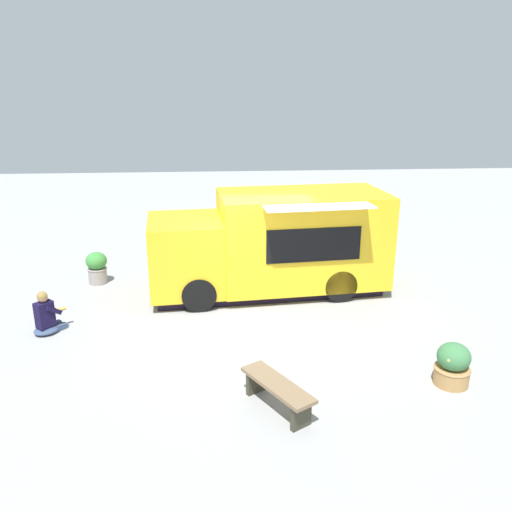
{
  "coord_description": "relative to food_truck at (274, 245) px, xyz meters",
  "views": [
    {
      "loc": [
        10.4,
        -0.87,
        4.74
      ],
      "look_at": [
        -0.41,
        -0.05,
        1.17
      ],
      "focal_mm": 36.15,
      "sensor_mm": 36.0,
      "label": 1
    }
  ],
  "objects": [
    {
      "name": "person_customer",
      "position": [
        1.93,
        -4.81,
        -0.8
      ],
      "size": [
        0.73,
        0.7,
        0.9
      ],
      "color": "#39496B",
      "rests_on": "ground_plane"
    },
    {
      "name": "planter_flowering_side",
      "position": [
        -3.04,
        3.65,
        -0.81
      ],
      "size": [
        0.46,
        0.46,
        0.66
      ],
      "color": "#AB6B50",
      "rests_on": "ground_plane"
    },
    {
      "name": "food_truck",
      "position": [
        0.0,
        0.0,
        0.0
      ],
      "size": [
        2.96,
        5.72,
        2.39
      ],
      "color": "yellow",
      "rests_on": "ground_plane"
    },
    {
      "name": "planter_flowering_far",
      "position": [
        -0.8,
        -4.39,
        -0.71
      ],
      "size": [
        0.52,
        0.52,
        0.81
      ],
      "color": "gray",
      "rests_on": "ground_plane"
    },
    {
      "name": "planter_flowering_near",
      "position": [
        4.4,
        2.51,
        -0.78
      ],
      "size": [
        0.6,
        0.6,
        0.74
      ],
      "color": "#AD7F49",
      "rests_on": "ground_plane"
    },
    {
      "name": "plaza_bench",
      "position": [
        4.88,
        -0.47,
        -0.8
      ],
      "size": [
        1.41,
        1.07,
        0.46
      ],
      "color": "#806649",
      "rests_on": "ground_plane"
    },
    {
      "name": "ground_plane",
      "position": [
        1.27,
        -0.45,
        -1.14
      ],
      "size": [
        40.0,
        40.0,
        0.0
      ],
      "primitive_type": "plane",
      "color": "#999A99"
    }
  ]
}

